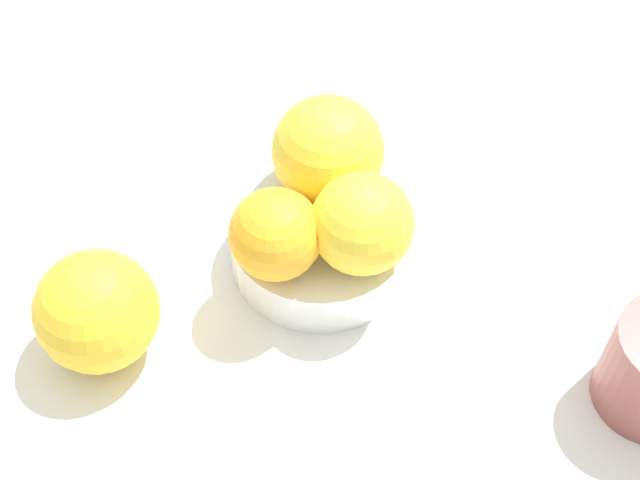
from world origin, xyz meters
TOP-DOWN VIEW (x-y plane):
  - ground_plane at (0.00, 0.00)cm, footprint 110.00×110.00cm
  - fruit_bowl at (0.00, 0.00)cm, footprint 13.20×13.20cm
  - orange_in_bowl_0 at (2.66, -2.72)cm, footprint 7.09×7.09cm
  - orange_in_bowl_1 at (0.80, 3.55)cm, footprint 8.06×8.06cm
  - orange_in_bowl_2 at (-3.17, -2.96)cm, footprint 6.38×6.38cm
  - orange_loose_0 at (-15.32, -6.36)cm, footprint 8.41×8.41cm

SIDE VIEW (x-z plane):
  - ground_plane at x=0.00cm, z-range -2.00..0.00cm
  - fruit_bowl at x=0.00cm, z-range -0.10..3.84cm
  - orange_loose_0 at x=-15.32cm, z-range 0.00..8.41cm
  - orange_in_bowl_2 at x=-3.17cm, z-range 3.94..10.32cm
  - orange_in_bowl_0 at x=2.66cm, z-range 3.94..11.03cm
  - orange_in_bowl_1 at x=0.80cm, z-range 3.94..12.01cm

